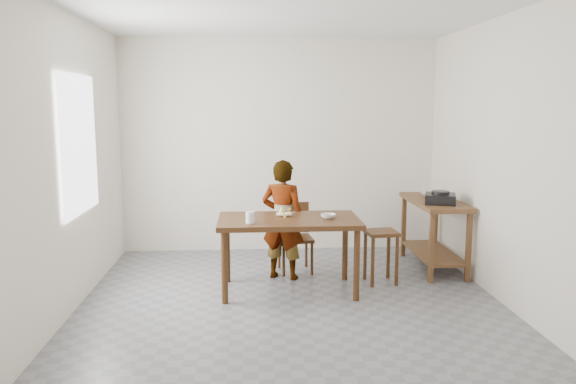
{
  "coord_description": "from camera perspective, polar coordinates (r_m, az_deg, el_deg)",
  "views": [
    {
      "loc": [
        -0.38,
        -5.17,
        1.86
      ],
      "look_at": [
        0.0,
        0.4,
        1.0
      ],
      "focal_mm": 35.0,
      "sensor_mm": 36.0,
      "label": 1
    }
  ],
  "objects": [
    {
      "name": "prep_counter",
      "position": [
        6.68,
        14.57,
        -4.16
      ],
      "size": [
        0.5,
        1.2,
        0.8
      ],
      "primitive_type": null,
      "color": "brown",
      "rests_on": "floor"
    },
    {
      "name": "small_bowl",
      "position": [
        5.59,
        4.1,
        -2.46
      ],
      "size": [
        0.2,
        0.2,
        0.05
      ],
      "primitive_type": "imported",
      "rotation": [
        0.0,
        0.0,
        0.37
      ],
      "color": "silver",
      "rests_on": "dining_table"
    },
    {
      "name": "dining_chair",
      "position": [
        6.33,
        0.75,
        -4.73
      ],
      "size": [
        0.41,
        0.41,
        0.77
      ],
      "primitive_type": null,
      "rotation": [
        0.0,
        0.0,
        0.1
      ],
      "color": "#402511",
      "rests_on": "floor"
    },
    {
      "name": "ceiling",
      "position": [
        5.25,
        0.31,
        18.18
      ],
      "size": [
        4.0,
        4.0,
        0.04
      ],
      "primitive_type": "cube",
      "color": "white",
      "rests_on": "wall_back"
    },
    {
      "name": "glass_tumbler",
      "position": [
        5.37,
        -3.85,
        -2.58
      ],
      "size": [
        0.12,
        0.12,
        0.11
      ],
      "primitive_type": "cylinder",
      "rotation": [
        0.0,
        0.0,
        0.41
      ],
      "color": "white",
      "rests_on": "dining_table"
    },
    {
      "name": "stool",
      "position": [
        6.05,
        9.4,
        -6.51
      ],
      "size": [
        0.35,
        0.35,
        0.56
      ],
      "primitive_type": null,
      "rotation": [
        0.0,
        0.0,
        0.09
      ],
      "color": "#402511",
      "rests_on": "floor"
    },
    {
      "name": "wall_right",
      "position": [
        5.72,
        20.95,
        3.07
      ],
      "size": [
        0.04,
        4.0,
        2.7
      ],
      "primitive_type": "cube",
      "color": "silver",
      "rests_on": "ground"
    },
    {
      "name": "wall_left",
      "position": [
        5.45,
        -21.44,
        2.78
      ],
      "size": [
        0.04,
        4.0,
        2.7
      ],
      "primitive_type": "cube",
      "color": "silver",
      "rests_on": "ground"
    },
    {
      "name": "gas_burner",
      "position": [
        6.36,
        15.21,
        -0.66
      ],
      "size": [
        0.4,
        0.4,
        0.11
      ],
      "primitive_type": "cube",
      "rotation": [
        0.0,
        0.0,
        -0.32
      ],
      "color": "black",
      "rests_on": "prep_counter"
    },
    {
      "name": "floor",
      "position": [
        5.51,
        0.29,
        -11.18
      ],
      "size": [
        4.0,
        4.0,
        0.04
      ],
      "primitive_type": "cube",
      "color": "slate",
      "rests_on": "ground"
    },
    {
      "name": "serving_bowl",
      "position": [
        6.81,
        14.15,
        -0.23
      ],
      "size": [
        0.25,
        0.25,
        0.05
      ],
      "primitive_type": "imported",
      "rotation": [
        0.0,
        0.0,
        -0.2
      ],
      "color": "silver",
      "rests_on": "prep_counter"
    },
    {
      "name": "banana",
      "position": [
        5.67,
        -0.39,
        -2.21
      ],
      "size": [
        0.21,
        0.18,
        0.06
      ],
      "primitive_type": null,
      "rotation": [
        0.0,
        0.0,
        -0.34
      ],
      "color": "gold",
      "rests_on": "dining_table"
    },
    {
      "name": "dining_table",
      "position": [
        5.68,
        0.07,
        -6.4
      ],
      "size": [
        1.4,
        0.8,
        0.75
      ],
      "primitive_type": null,
      "color": "#402511",
      "rests_on": "floor"
    },
    {
      "name": "wall_front",
      "position": [
        3.21,
        2.95,
        -0.38
      ],
      "size": [
        4.0,
        0.04,
        2.7
      ],
      "primitive_type": "cube",
      "color": "silver",
      "rests_on": "ground"
    },
    {
      "name": "window_pane",
      "position": [
        5.61,
        -20.42,
        4.53
      ],
      "size": [
        0.02,
        1.1,
        1.3
      ],
      "primitive_type": "cube",
      "color": "white",
      "rests_on": "wall_left"
    },
    {
      "name": "wall_back",
      "position": [
        7.22,
        -0.88,
        4.7
      ],
      "size": [
        4.0,
        0.04,
        2.7
      ],
      "primitive_type": "cube",
      "color": "silver",
      "rests_on": "ground"
    },
    {
      "name": "child",
      "position": [
        6.04,
        -0.53,
        -2.82
      ],
      "size": [
        0.55,
        0.46,
        1.29
      ],
      "primitive_type": "imported",
      "rotation": [
        0.0,
        0.0,
        2.76
      ],
      "color": "silver",
      "rests_on": "floor"
    }
  ]
}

